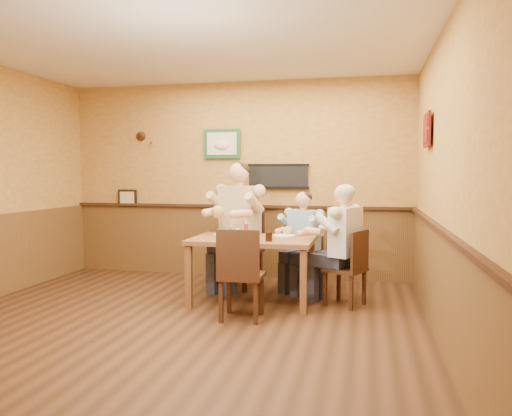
{
  "coord_description": "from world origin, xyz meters",
  "views": [
    {
      "loc": [
        1.86,
        -4.49,
        1.5
      ],
      "look_at": [
        0.62,
        1.03,
        1.1
      ],
      "focal_mm": 35.0,
      "sensor_mm": 36.0,
      "label": 1
    }
  ],
  "objects_px": {
    "water_glass_left": "(228,234)",
    "hot_sauce_bottle": "(246,230)",
    "chair_back_left": "(240,249)",
    "pepper_shaker": "(246,233)",
    "diner_tan_shirt": "(240,232)",
    "dining_table": "(253,246)",
    "chair_near_side": "(242,273)",
    "diner_blue_polo": "(304,246)",
    "diner_white_elder": "(345,252)",
    "chair_right_end": "(345,268)",
    "water_glass_mid": "(254,236)",
    "chair_back_right": "(304,259)",
    "salt_shaker": "(238,233)",
    "cola_tumbler": "(269,237)"
  },
  "relations": [
    {
      "from": "diner_white_elder",
      "to": "chair_right_end",
      "type": "bearing_deg",
      "value": 180.0
    },
    {
      "from": "dining_table",
      "to": "diner_tan_shirt",
      "type": "relative_size",
      "value": 0.95
    },
    {
      "from": "hot_sauce_bottle",
      "to": "salt_shaker",
      "type": "relative_size",
      "value": 1.95
    },
    {
      "from": "chair_near_side",
      "to": "water_glass_left",
      "type": "bearing_deg",
      "value": -63.09
    },
    {
      "from": "diner_blue_polo",
      "to": "diner_white_elder",
      "type": "distance_m",
      "value": 0.84
    },
    {
      "from": "water_glass_left",
      "to": "water_glass_mid",
      "type": "height_order",
      "value": "water_glass_left"
    },
    {
      "from": "diner_white_elder",
      "to": "water_glass_left",
      "type": "bearing_deg",
      "value": -54.76
    },
    {
      "from": "diner_blue_polo",
      "to": "diner_white_elder",
      "type": "xyz_separation_m",
      "value": [
        0.55,
        -0.64,
        0.05
      ]
    },
    {
      "from": "chair_near_side",
      "to": "water_glass_mid",
      "type": "xyz_separation_m",
      "value": [
        0.04,
        0.4,
        0.33
      ]
    },
    {
      "from": "chair_back_left",
      "to": "chair_near_side",
      "type": "distance_m",
      "value": 1.39
    },
    {
      "from": "dining_table",
      "to": "chair_near_side",
      "type": "distance_m",
      "value": 0.71
    },
    {
      "from": "chair_back_left",
      "to": "chair_right_end",
      "type": "relative_size",
      "value": 1.19
    },
    {
      "from": "dining_table",
      "to": "chair_back_left",
      "type": "height_order",
      "value": "chair_back_left"
    },
    {
      "from": "water_glass_left",
      "to": "hot_sauce_bottle",
      "type": "xyz_separation_m",
      "value": [
        0.18,
        0.13,
        0.03
      ]
    },
    {
      "from": "water_glass_left",
      "to": "salt_shaker",
      "type": "distance_m",
      "value": 0.25
    },
    {
      "from": "chair_near_side",
      "to": "diner_blue_polo",
      "type": "distance_m",
      "value": 1.47
    },
    {
      "from": "diner_tan_shirt",
      "to": "water_glass_mid",
      "type": "bearing_deg",
      "value": -48.0
    },
    {
      "from": "salt_shaker",
      "to": "chair_back_left",
      "type": "bearing_deg",
      "value": 101.71
    },
    {
      "from": "chair_back_left",
      "to": "hot_sauce_bottle",
      "type": "height_order",
      "value": "chair_back_left"
    },
    {
      "from": "cola_tumbler",
      "to": "hot_sauce_bottle",
      "type": "relative_size",
      "value": 0.53
    },
    {
      "from": "chair_back_left",
      "to": "hot_sauce_bottle",
      "type": "xyz_separation_m",
      "value": [
        0.25,
        -0.71,
        0.33
      ]
    },
    {
      "from": "pepper_shaker",
      "to": "diner_tan_shirt",
      "type": "bearing_deg",
      "value": 110.23
    },
    {
      "from": "chair_near_side",
      "to": "cola_tumbler",
      "type": "bearing_deg",
      "value": -116.52
    },
    {
      "from": "chair_right_end",
      "to": "hot_sauce_bottle",
      "type": "xyz_separation_m",
      "value": [
        -1.12,
        -0.11,
        0.41
      ]
    },
    {
      "from": "chair_right_end",
      "to": "cola_tumbler",
      "type": "xyz_separation_m",
      "value": [
        -0.81,
        -0.32,
        0.37
      ]
    },
    {
      "from": "diner_white_elder",
      "to": "salt_shaker",
      "type": "bearing_deg",
      "value": -65.32
    },
    {
      "from": "chair_back_right",
      "to": "diner_white_elder",
      "type": "distance_m",
      "value": 0.87
    },
    {
      "from": "chair_back_right",
      "to": "diner_blue_polo",
      "type": "distance_m",
      "value": 0.17
    },
    {
      "from": "chair_back_left",
      "to": "pepper_shaker",
      "type": "distance_m",
      "value": 0.7
    },
    {
      "from": "chair_back_left",
      "to": "diner_blue_polo",
      "type": "height_order",
      "value": "diner_blue_polo"
    },
    {
      "from": "chair_near_side",
      "to": "hot_sauce_bottle",
      "type": "bearing_deg",
      "value": -82.64
    },
    {
      "from": "chair_back_left",
      "to": "hot_sauce_bottle",
      "type": "bearing_deg",
      "value": -51.55
    },
    {
      "from": "chair_back_left",
      "to": "chair_back_right",
      "type": "bearing_deg",
      "value": 22.23
    },
    {
      "from": "dining_table",
      "to": "cola_tumbler",
      "type": "bearing_deg",
      "value": -45.69
    },
    {
      "from": "diner_white_elder",
      "to": "diner_blue_polo",
      "type": "bearing_deg",
      "value": -114.89
    },
    {
      "from": "salt_shaker",
      "to": "water_glass_mid",
      "type": "bearing_deg",
      "value": -51.1
    },
    {
      "from": "hot_sauce_bottle",
      "to": "pepper_shaker",
      "type": "height_order",
      "value": "hot_sauce_bottle"
    },
    {
      "from": "chair_back_left",
      "to": "diner_blue_polo",
      "type": "bearing_deg",
      "value": 22.23
    },
    {
      "from": "chair_back_right",
      "to": "pepper_shaker",
      "type": "height_order",
      "value": "pepper_shaker"
    },
    {
      "from": "chair_right_end",
      "to": "water_glass_mid",
      "type": "distance_m",
      "value": 1.09
    },
    {
      "from": "diner_blue_polo",
      "to": "water_glass_mid",
      "type": "bearing_deg",
      "value": -89.68
    },
    {
      "from": "chair_right_end",
      "to": "hot_sauce_bottle",
      "type": "height_order",
      "value": "hot_sauce_bottle"
    },
    {
      "from": "chair_right_end",
      "to": "water_glass_mid",
      "type": "relative_size",
      "value": 7.75
    },
    {
      "from": "chair_back_left",
      "to": "water_glass_mid",
      "type": "bearing_deg",
      "value": -48.0
    },
    {
      "from": "dining_table",
      "to": "pepper_shaker",
      "type": "xyz_separation_m",
      "value": [
        -0.1,
        0.06,
        0.14
      ]
    },
    {
      "from": "hot_sauce_bottle",
      "to": "chair_back_left",
      "type": "bearing_deg",
      "value": 109.77
    },
    {
      "from": "chair_right_end",
      "to": "diner_tan_shirt",
      "type": "bearing_deg",
      "value": -88.52
    },
    {
      "from": "dining_table",
      "to": "chair_back_left",
      "type": "bearing_deg",
      "value": 115.87
    },
    {
      "from": "diner_blue_polo",
      "to": "pepper_shaker",
      "type": "bearing_deg",
      "value": -109.65
    },
    {
      "from": "salt_shaker",
      "to": "chair_near_side",
      "type": "bearing_deg",
      "value": -72.25
    }
  ]
}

